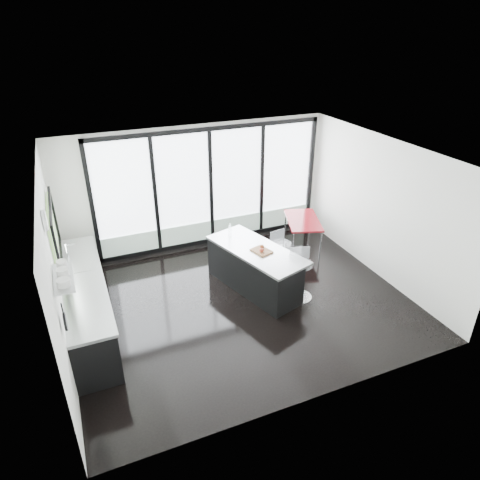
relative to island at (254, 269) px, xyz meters
name	(u,v)px	position (x,y,z in m)	size (l,w,h in m)	color
floor	(241,302)	(-0.41, -0.36, -0.43)	(6.00, 5.00, 0.00)	black
ceiling	(242,157)	(-0.41, -0.36, 2.37)	(6.00, 5.00, 0.00)	white
wall_back	(210,193)	(-0.14, 2.11, 0.84)	(6.00, 0.09, 2.80)	silver
wall_front	(319,319)	(-0.41, -2.86, 0.97)	(6.00, 0.00, 2.80)	silver
wall_left	(55,253)	(-3.38, -0.08, 1.13)	(0.26, 5.00, 2.80)	silver
wall_right	(381,209)	(2.59, -0.36, 0.97)	(0.00, 5.00, 2.80)	silver
counter_cabinets	(87,303)	(-3.08, 0.04, 0.03)	(0.69, 3.24, 1.36)	black
island	(254,269)	(0.00, 0.00, 0.00)	(1.45, 2.25, 1.11)	black
bar_stool_near	(300,280)	(0.66, -0.65, -0.04)	(0.49, 0.49, 0.78)	silver
bar_stool_far	(281,258)	(0.74, 0.27, -0.07)	(0.45, 0.45, 0.72)	silver
red_table	(302,232)	(1.77, 1.18, -0.10)	(0.71, 1.24, 0.66)	maroon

